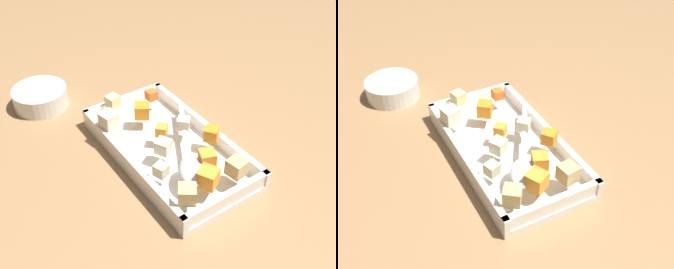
% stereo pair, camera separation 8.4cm
% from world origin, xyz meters
% --- Properties ---
extents(ground_plane, '(4.00, 4.00, 0.00)m').
position_xyz_m(ground_plane, '(0.00, 0.00, 0.00)').
color(ground_plane, '#936D47').
extents(baking_dish, '(0.38, 0.20, 0.04)m').
position_xyz_m(baking_dish, '(-0.00, -0.02, 0.01)').
color(baking_dish, white).
rests_on(baking_dish, ground_plane).
extents(carrot_chunk_rim_edge, '(0.04, 0.04, 0.03)m').
position_xyz_m(carrot_chunk_rim_edge, '(-0.10, -0.02, 0.06)').
color(carrot_chunk_rim_edge, orange).
rests_on(carrot_chunk_rim_edge, baking_dish).
extents(carrot_chunk_far_right, '(0.04, 0.04, 0.03)m').
position_xyz_m(carrot_chunk_far_right, '(0.10, -0.00, 0.06)').
color(carrot_chunk_far_right, orange).
rests_on(carrot_chunk_far_right, baking_dish).
extents(carrot_chunk_corner_nw, '(0.03, 0.03, 0.02)m').
position_xyz_m(carrot_chunk_corner_nw, '(-0.02, -0.02, 0.06)').
color(carrot_chunk_corner_nw, orange).
rests_on(carrot_chunk_corner_nw, baking_dish).
extents(carrot_chunk_back_center, '(0.04, 0.04, 0.03)m').
position_xyz_m(carrot_chunk_back_center, '(0.14, -0.03, 0.06)').
color(carrot_chunk_back_center, orange).
rests_on(carrot_chunk_back_center, baking_dish).
extents(carrot_chunk_near_spoon, '(0.02, 0.02, 0.02)m').
position_xyz_m(carrot_chunk_near_spoon, '(-0.14, 0.03, 0.06)').
color(carrot_chunk_near_spoon, orange).
rests_on(carrot_chunk_near_spoon, baking_dish).
extents(carrot_chunk_corner_sw, '(0.04, 0.04, 0.03)m').
position_xyz_m(carrot_chunk_corner_sw, '(0.05, 0.05, 0.06)').
color(carrot_chunk_corner_sw, orange).
rests_on(carrot_chunk_corner_sw, baking_dish).
extents(potato_chunk_under_handle, '(0.04, 0.04, 0.03)m').
position_xyz_m(potato_chunk_under_handle, '(0.15, -0.09, 0.06)').
color(potato_chunk_under_handle, tan).
rests_on(potato_chunk_under_handle, baking_dish).
extents(potato_chunk_heap_side, '(0.04, 0.04, 0.02)m').
position_xyz_m(potato_chunk_heap_side, '(-0.01, 0.03, 0.06)').
color(potato_chunk_heap_side, beige).
rests_on(potato_chunk_heap_side, baking_dish).
extents(potato_chunk_near_left, '(0.03, 0.03, 0.03)m').
position_xyz_m(potato_chunk_near_left, '(-0.17, -0.05, 0.06)').
color(potato_chunk_near_left, '#E0CC89').
rests_on(potato_chunk_near_left, baking_dish).
extents(potato_chunk_far_left, '(0.04, 0.04, 0.03)m').
position_xyz_m(potato_chunk_far_left, '(0.03, -0.05, 0.06)').
color(potato_chunk_far_left, beige).
rests_on(potato_chunk_far_left, baking_dish).
extents(potato_chunk_corner_se, '(0.04, 0.04, 0.03)m').
position_xyz_m(potato_chunk_corner_se, '(0.15, 0.03, 0.06)').
color(potato_chunk_corner_se, tan).
rests_on(potato_chunk_corner_se, baking_dish).
extents(potato_chunk_front_center, '(0.03, 0.03, 0.02)m').
position_xyz_m(potato_chunk_front_center, '(0.08, -0.09, 0.06)').
color(potato_chunk_front_center, beige).
rests_on(potato_chunk_front_center, baking_dish).
extents(parsnip_chunk_near_right, '(0.04, 0.04, 0.03)m').
position_xyz_m(parsnip_chunk_near_right, '(-0.11, -0.10, 0.06)').
color(parsnip_chunk_near_right, beige).
rests_on(parsnip_chunk_near_right, baking_dish).
extents(serving_spoon, '(0.24, 0.15, 0.02)m').
position_xyz_m(serving_spoon, '(0.10, -0.03, 0.05)').
color(serving_spoon, silver).
rests_on(serving_spoon, baking_dish).
extents(small_prep_bowl, '(0.13, 0.13, 0.05)m').
position_xyz_m(small_prep_bowl, '(-0.32, -0.17, 0.02)').
color(small_prep_bowl, silver).
rests_on(small_prep_bowl, ground_plane).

